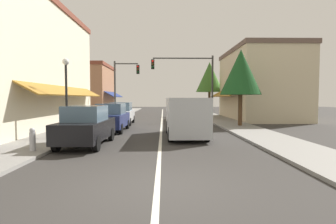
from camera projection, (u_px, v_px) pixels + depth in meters
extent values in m
plane|color=#33302D|center=(162.00, 121.00, 24.20)|extent=(80.00, 80.00, 0.00)
cube|color=gray|center=(102.00, 120.00, 24.10)|extent=(2.60, 56.00, 0.12)
cube|color=gray|center=(221.00, 120.00, 24.29)|extent=(2.60, 56.00, 0.12)
cube|color=silver|center=(162.00, 121.00, 24.20)|extent=(0.14, 52.00, 0.01)
cube|color=beige|center=(31.00, 69.00, 17.84)|extent=(4.06, 14.00, 8.12)
cube|color=brown|center=(29.00, 5.00, 17.62)|extent=(4.26, 14.20, 0.40)
cube|color=slate|center=(61.00, 108.00, 18.02)|extent=(0.08, 10.64, 1.80)
cube|color=olive|center=(70.00, 91.00, 17.96)|extent=(1.27, 11.76, 0.73)
cube|color=slate|center=(38.00, 31.00, 14.71)|extent=(0.08, 1.10, 1.30)
cube|color=slate|center=(75.00, 51.00, 20.86)|extent=(0.08, 1.10, 1.30)
cube|color=beige|center=(260.00, 87.00, 26.20)|extent=(5.93, 10.00, 6.51)
cube|color=brown|center=(261.00, 52.00, 26.01)|extent=(6.13, 10.20, 0.40)
cube|color=slate|center=(231.00, 105.00, 26.24)|extent=(0.08, 7.60, 1.80)
cube|color=olive|center=(225.00, 93.00, 26.17)|extent=(1.27, 8.40, 0.73)
cube|color=slate|center=(237.00, 70.00, 23.87)|extent=(0.08, 1.10, 1.30)
cube|color=slate|center=(226.00, 74.00, 28.27)|extent=(0.08, 1.10, 1.30)
cube|color=#9E6B4C|center=(87.00, 91.00, 33.86)|extent=(5.84, 8.00, 5.95)
cube|color=brown|center=(86.00, 67.00, 33.69)|extent=(6.04, 8.20, 0.40)
cube|color=slate|center=(109.00, 104.00, 33.99)|extent=(0.08, 6.08, 1.80)
cube|color=navy|center=(114.00, 94.00, 33.94)|extent=(1.27, 6.72, 0.73)
cube|color=slate|center=(106.00, 80.00, 32.08)|extent=(0.08, 1.10, 1.30)
cube|color=slate|center=(112.00, 82.00, 35.60)|extent=(0.08, 1.10, 1.30)
cube|color=black|center=(87.00, 130.00, 11.66)|extent=(1.78, 4.13, 0.80)
cube|color=slate|center=(86.00, 113.00, 11.52)|extent=(1.55, 2.02, 0.66)
cylinder|color=black|center=(79.00, 134.00, 13.03)|extent=(0.21, 0.62, 0.62)
cylinder|color=black|center=(111.00, 134.00, 13.03)|extent=(0.21, 0.62, 0.62)
cylinder|color=black|center=(56.00, 144.00, 10.33)|extent=(0.21, 0.62, 0.62)
cylinder|color=black|center=(96.00, 144.00, 10.33)|extent=(0.21, 0.62, 0.62)
cube|color=navy|center=(112.00, 120.00, 16.66)|extent=(1.76, 4.12, 0.80)
cube|color=slate|center=(111.00, 109.00, 16.52)|extent=(1.54, 2.01, 0.66)
cylinder|color=black|center=(104.00, 124.00, 18.03)|extent=(0.21, 0.62, 0.62)
cylinder|color=black|center=(127.00, 124.00, 18.04)|extent=(0.21, 0.62, 0.62)
cylinder|color=black|center=(93.00, 129.00, 15.32)|extent=(0.21, 0.62, 0.62)
cylinder|color=black|center=(121.00, 129.00, 15.34)|extent=(0.21, 0.62, 0.62)
cube|color=silver|center=(122.00, 115.00, 21.16)|extent=(1.78, 4.13, 0.80)
cube|color=slate|center=(121.00, 106.00, 21.02)|extent=(1.55, 2.02, 0.66)
cylinder|color=black|center=(115.00, 119.00, 22.50)|extent=(0.21, 0.62, 0.62)
cylinder|color=black|center=(133.00, 119.00, 22.55)|extent=(0.21, 0.62, 0.62)
cylinder|color=black|center=(108.00, 122.00, 19.80)|extent=(0.21, 0.62, 0.62)
cylinder|color=black|center=(130.00, 122.00, 19.85)|extent=(0.21, 0.62, 0.62)
cube|color=#B2B7BC|center=(186.00, 115.00, 14.20)|extent=(2.04, 5.03, 1.90)
cube|color=slate|center=(182.00, 106.00, 16.57)|extent=(1.73, 0.30, 0.84)
cube|color=black|center=(182.00, 124.00, 16.81)|extent=(1.86, 0.23, 0.24)
cylinder|color=black|center=(168.00, 127.00, 15.76)|extent=(0.25, 0.72, 0.72)
cylinder|color=black|center=(198.00, 127.00, 15.82)|extent=(0.25, 0.72, 0.72)
cylinder|color=black|center=(170.00, 134.00, 12.66)|extent=(0.25, 0.72, 0.72)
cylinder|color=black|center=(207.00, 134.00, 12.72)|extent=(0.25, 0.72, 0.72)
cylinder|color=#333333|center=(212.00, 88.00, 24.98)|extent=(0.18, 0.18, 6.12)
cylinder|color=#333333|center=(183.00, 58.00, 24.78)|extent=(5.65, 0.12, 0.12)
cube|color=black|center=(153.00, 64.00, 24.59)|extent=(0.30, 0.24, 0.90)
sphere|color=red|center=(153.00, 61.00, 24.44)|extent=(0.20, 0.20, 0.20)
sphere|color=#3D2D0C|center=(153.00, 64.00, 24.46)|extent=(0.20, 0.20, 0.20)
sphere|color=#0C3316|center=(153.00, 67.00, 24.47)|extent=(0.20, 0.20, 0.20)
cylinder|color=#333333|center=(115.00, 90.00, 26.81)|extent=(0.18, 0.18, 5.85)
cylinder|color=#333333|center=(126.00, 64.00, 26.69)|extent=(2.37, 0.12, 0.12)
cube|color=black|center=(138.00, 69.00, 26.57)|extent=(0.30, 0.24, 0.90)
sphere|color=red|center=(138.00, 67.00, 26.42)|extent=(0.20, 0.20, 0.20)
sphere|color=#3D2D0C|center=(138.00, 69.00, 26.44)|extent=(0.20, 0.20, 0.20)
sphere|color=#0C3316|center=(138.00, 72.00, 26.45)|extent=(0.20, 0.20, 0.20)
cylinder|color=black|center=(67.00, 102.00, 13.65)|extent=(0.12, 0.12, 3.80)
sphere|color=white|center=(66.00, 62.00, 13.54)|extent=(0.36, 0.36, 0.36)
cylinder|color=#4C331E|center=(240.00, 108.00, 19.13)|extent=(0.30, 0.30, 2.80)
cone|color=#19471E|center=(241.00, 72.00, 18.99)|extent=(2.95, 2.95, 3.25)
cylinder|color=#4C331E|center=(209.00, 102.00, 32.24)|extent=(0.30, 0.30, 3.37)
cone|color=#386626|center=(210.00, 77.00, 32.08)|extent=(3.29, 3.29, 3.62)
cylinder|color=#B2B2B7|center=(33.00, 141.00, 9.93)|extent=(0.22, 0.22, 0.70)
sphere|color=#B2B2B7|center=(32.00, 130.00, 9.91)|extent=(0.20, 0.20, 0.20)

